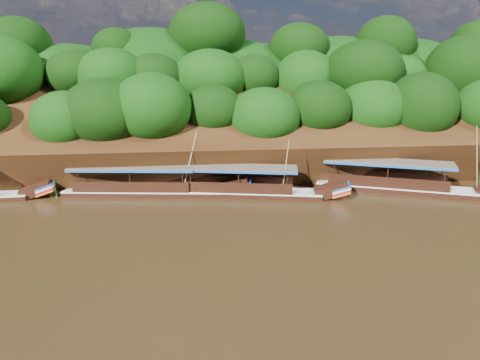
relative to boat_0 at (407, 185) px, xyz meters
name	(u,v)px	position (x,y,z in m)	size (l,w,h in m)	color
ground	(302,225)	(-10.86, -6.91, -0.59)	(160.00, 160.00, 0.00)	black
riverbank	(254,141)	(-10.87, 15.82, 1.30)	(120.00, 30.06, 19.40)	black
boat_0	(407,185)	(0.00, 0.00, 0.00)	(15.52, 8.43, 6.56)	black
boat_1	(257,190)	(-12.85, 0.29, -0.03)	(14.29, 5.02, 5.32)	black
boat_2	(153,188)	(-21.46, 1.71, -0.04)	(15.67, 4.20, 5.78)	black
reeds	(241,179)	(-13.96, 2.52, 0.32)	(48.96, 2.40, 2.04)	#1E5B16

